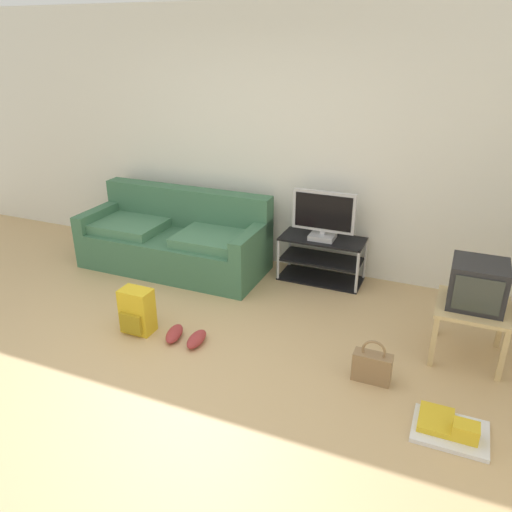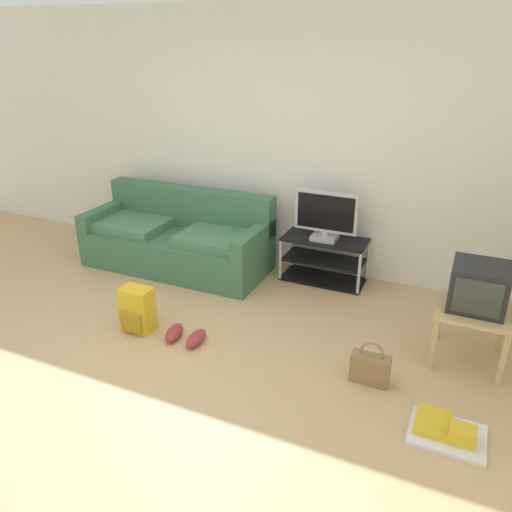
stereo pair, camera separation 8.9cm
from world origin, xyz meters
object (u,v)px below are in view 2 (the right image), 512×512
at_px(backpack, 138,310).
at_px(sneakers_pair, 185,335).
at_px(tv_stand, 324,260).
at_px(floor_tray, 446,432).
at_px(couch, 179,240).
at_px(flat_tv, 326,216).
at_px(crt_tv, 479,287).
at_px(side_table, 473,316).
at_px(handbag, 370,368).

height_order(backpack, sneakers_pair, backpack).
distance_m(tv_stand, floor_tray, 2.34).
xyz_separation_m(tv_stand, backpack, (-1.18, -1.61, -0.04)).
bearing_deg(couch, flat_tv, 9.81).
xyz_separation_m(couch, floor_tray, (2.99, -1.57, -0.27)).
bearing_deg(crt_tv, side_table, -90.00).
distance_m(tv_stand, handbag, 1.72).
bearing_deg(floor_tray, backpack, 174.35).
bearing_deg(handbag, backpack, -177.17).
height_order(flat_tv, sneakers_pair, flat_tv).
distance_m(couch, side_table, 3.10).
relative_size(couch, crt_tv, 4.98).
xyz_separation_m(flat_tv, sneakers_pair, (-0.72, -1.57, -0.67)).
bearing_deg(floor_tray, couch, 152.29).
bearing_deg(handbag, sneakers_pair, -176.95).
bearing_deg(crt_tv, floor_tray, -93.34).
height_order(backpack, floor_tray, backpack).
distance_m(couch, flat_tv, 1.66).
relative_size(crt_tv, sneakers_pair, 1.08).
bearing_deg(floor_tray, side_table, 86.61).
height_order(tv_stand, floor_tray, tv_stand).
height_order(couch, handbag, couch).
relative_size(tv_stand, sneakers_pair, 2.30).
xyz_separation_m(couch, flat_tv, (1.58, 0.27, 0.41)).
distance_m(tv_stand, crt_tv, 1.75).
relative_size(flat_tv, backpack, 1.61).
height_order(handbag, floor_tray, handbag).
height_order(flat_tv, handbag, flat_tv).
relative_size(couch, handbag, 5.81).
distance_m(sneakers_pair, floor_tray, 2.14).
bearing_deg(flat_tv, side_table, -30.93).
xyz_separation_m(sneakers_pair, floor_tray, (2.12, -0.27, -0.01)).
bearing_deg(side_table, couch, 168.83).
distance_m(side_table, backpack, 2.74).
relative_size(tv_stand, flat_tv, 1.35).
xyz_separation_m(crt_tv, sneakers_pair, (-2.18, -0.71, -0.59)).
distance_m(flat_tv, floor_tray, 2.41).
relative_size(couch, tv_stand, 2.34).
bearing_deg(flat_tv, backpack, -126.62).
distance_m(side_table, crt_tv, 0.25).
bearing_deg(flat_tv, crt_tv, -30.46).
xyz_separation_m(couch, crt_tv, (3.04, -0.58, 0.33)).
distance_m(backpack, handbag, 2.01).
bearing_deg(side_table, sneakers_pair, -162.33).
xyz_separation_m(tv_stand, side_table, (1.46, -0.90, 0.16)).
height_order(crt_tv, sneakers_pair, crt_tv).
bearing_deg(tv_stand, handbag, -61.30).
height_order(tv_stand, flat_tv, flat_tv).
height_order(crt_tv, floor_tray, crt_tv).
distance_m(flat_tv, side_table, 1.73).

